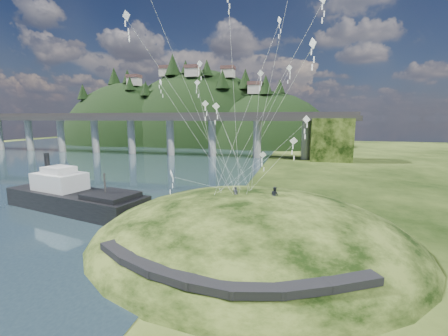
# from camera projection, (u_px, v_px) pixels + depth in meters

# --- Properties ---
(ground) EXTENTS (320.00, 320.00, 0.00)m
(ground) POSITION_uv_depth(u_px,v_px,m) (175.00, 239.00, 32.56)
(ground) COLOR black
(ground) RESTS_ON ground
(grass_hill) EXTENTS (36.00, 32.00, 13.00)m
(grass_hill) POSITION_uv_depth(u_px,v_px,m) (250.00, 252.00, 32.77)
(grass_hill) COLOR black
(grass_hill) RESTS_ON ground
(footpath) EXTENTS (22.29, 5.84, 0.83)m
(footpath) POSITION_uv_depth(u_px,v_px,m) (216.00, 274.00, 21.09)
(footpath) COLOR black
(footpath) RESTS_ON ground
(bridge) EXTENTS (160.00, 11.00, 15.00)m
(bridge) POSITION_uv_depth(u_px,v_px,m) (185.00, 128.00, 104.41)
(bridge) COLOR #2D2B2B
(bridge) RESTS_ON ground
(far_ridge) EXTENTS (153.00, 70.00, 94.50)m
(far_ridge) POSITION_uv_depth(u_px,v_px,m) (192.00, 157.00, 161.19)
(far_ridge) COLOR black
(far_ridge) RESTS_ON ground
(work_barge) EXTENTS (23.34, 10.89, 7.89)m
(work_barge) POSITION_uv_depth(u_px,v_px,m) (73.00, 196.00, 42.72)
(work_barge) COLOR black
(work_barge) RESTS_ON ground
(wooden_dock) EXTENTS (15.47, 4.94, 1.09)m
(wooden_dock) POSITION_uv_depth(u_px,v_px,m) (127.00, 212.00, 40.08)
(wooden_dock) COLOR #331C15
(wooden_dock) RESTS_ON ground
(kite_flyers) EXTENTS (4.94, 1.52, 1.81)m
(kite_flyers) POSITION_uv_depth(u_px,v_px,m) (265.00, 187.00, 31.47)
(kite_flyers) COLOR #23262F
(kite_flyers) RESTS_ON ground
(kite_swarm) EXTENTS (16.74, 15.92, 20.75)m
(kite_swarm) POSITION_uv_depth(u_px,v_px,m) (240.00, 73.00, 30.61)
(kite_swarm) COLOR white
(kite_swarm) RESTS_ON ground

